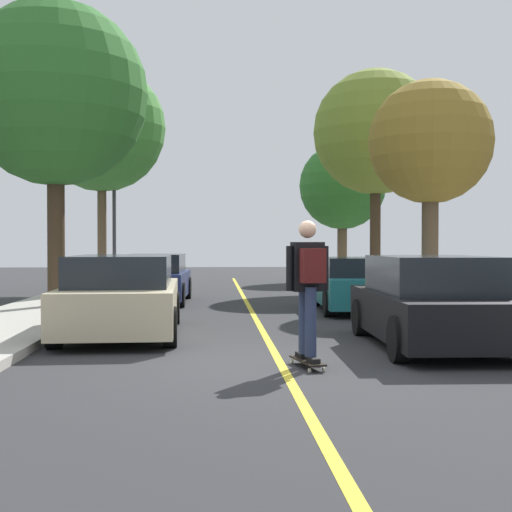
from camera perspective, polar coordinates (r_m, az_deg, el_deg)
name	(u,v)px	position (r m, az deg, el deg)	size (l,w,h in m)	color
ground	(280,364)	(9.51, 2.01, -8.76)	(80.00, 80.00, 0.00)	#2D2D30
center_line	(261,328)	(13.46, 0.39, -5.88)	(0.12, 39.20, 0.01)	gold
parked_car_left_nearest	(122,295)	(12.61, -10.85, -3.17)	(2.12, 4.70, 1.41)	#BCAD89
parked_car_left_near	(155,279)	(19.38, -8.24, -1.85)	(1.88, 4.37, 1.34)	navy
parked_car_right_nearest	(433,303)	(11.27, 14.21, -3.74)	(2.05, 4.28, 1.42)	black
parked_car_right_near	(356,285)	(17.00, 8.16, -2.33)	(2.00, 4.19, 1.29)	#196066
street_tree_left_nearest	(55,95)	(17.69, -16.05, 12.53)	(4.38, 4.38, 7.24)	#3D2D1E
street_tree_left_near	(102,128)	(24.33, -12.48, 10.13)	(4.27, 4.27, 7.50)	brown
street_tree_right_nearest	(430,143)	(18.72, 14.04, 8.90)	(3.19, 3.19, 5.70)	brown
street_tree_right_near	(375,133)	(24.77, 9.72, 9.89)	(4.30, 4.30, 7.49)	#3D2D1E
street_tree_right_far	(342,187)	(30.69, 7.05, 5.63)	(3.75, 3.75, 5.87)	brown
streetlamp	(114,186)	(24.15, -11.50, 5.60)	(0.36, 0.24, 6.04)	#38383D
skateboard	(307,361)	(9.20, 4.21, -8.54)	(0.40, 0.87, 0.10)	black
skateboarder	(308,281)	(9.06, 4.29, -2.01)	(0.59, 0.71, 1.81)	black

